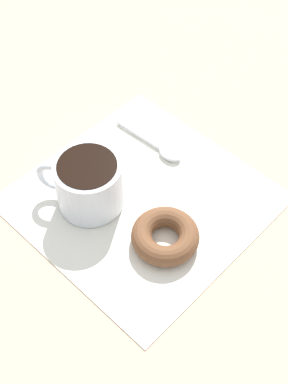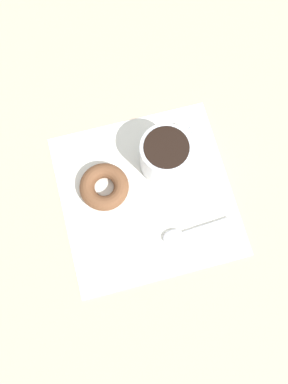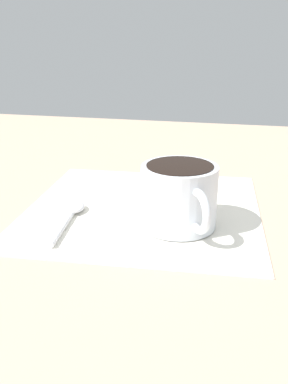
% 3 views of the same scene
% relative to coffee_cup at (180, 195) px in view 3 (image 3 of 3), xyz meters
% --- Properties ---
extents(ground_plane, '(1.20, 1.20, 0.02)m').
position_rel_coffee_cup_xyz_m(ground_plane, '(-0.05, -0.03, -0.05)').
color(ground_plane, tan).
extents(napkin, '(0.32, 0.32, 0.00)m').
position_rel_coffee_cup_xyz_m(napkin, '(-0.05, -0.05, -0.04)').
color(napkin, white).
rests_on(napkin, ground_plane).
extents(coffee_cup, '(0.11, 0.09, 0.08)m').
position_rel_coffee_cup_xyz_m(coffee_cup, '(0.00, 0.00, 0.00)').
color(coffee_cup, silver).
rests_on(coffee_cup, napkin).
extents(donut, '(0.09, 0.09, 0.03)m').
position_rel_coffee_cup_xyz_m(donut, '(-0.12, -0.02, -0.03)').
color(donut, brown).
rests_on(donut, napkin).
extents(spoon, '(0.12, 0.03, 0.01)m').
position_rel_coffee_cup_xyz_m(spoon, '(0.00, -0.14, -0.04)').
color(spoon, silver).
rests_on(spoon, napkin).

